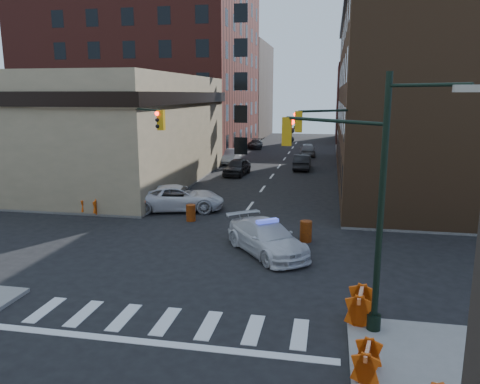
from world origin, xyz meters
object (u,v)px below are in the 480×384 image
at_px(parked_car_wnear, 237,167).
at_px(barricade_se_a, 360,305).
at_px(police_car, 267,238).
at_px(barrel_bank, 191,213).
at_px(pedestrian_a, 135,195).
at_px(pedestrian_b, 116,190).
at_px(pickup, 179,198).
at_px(barricade_nw_a, 137,207).
at_px(parked_car_wfar, 231,156).
at_px(parked_car_enear, 302,162).
at_px(barrel_road, 306,231).

distance_m(parked_car_wnear, barricade_se_a, 29.41).
height_order(police_car, parked_car_wnear, police_car).
distance_m(parked_car_wnear, barrel_bank, 16.47).
xyz_separation_m(pedestrian_a, pedestrian_b, (-1.77, 0.92, 0.03)).
distance_m(pickup, pedestrian_a, 2.99).
bearing_deg(pickup, barricade_nw_a, 117.65).
height_order(parked_car_wfar, pedestrian_b, pedestrian_b).
bearing_deg(parked_car_wnear, barricade_se_a, -65.73).
relative_size(pedestrian_b, barricade_se_a, 1.27).
bearing_deg(pedestrian_b, pedestrian_a, -41.52).
bearing_deg(pickup, barricade_se_a, -155.83).
bearing_deg(parked_car_enear, pickup, 69.05).
height_order(pickup, barrel_road, pickup).
relative_size(parked_car_wfar, barricade_nw_a, 4.04).
height_order(pedestrian_b, barricade_se_a, pedestrian_b).
xyz_separation_m(parked_car_wfar, pedestrian_b, (-3.67, -20.62, 0.22)).
relative_size(parked_car_enear, pedestrian_a, 2.80).
bearing_deg(pedestrian_a, pickup, 5.75).
height_order(police_car, barricade_nw_a, police_car).
distance_m(pedestrian_b, barricade_nw_a, 3.74).
bearing_deg(barricade_nw_a, parked_car_enear, 65.78).
bearing_deg(police_car, pedestrian_b, 107.70).
bearing_deg(barrel_bank, pedestrian_a, 154.13).
xyz_separation_m(pickup, barrel_bank, (1.55, -2.40, -0.32)).
bearing_deg(barrel_road, parked_car_wnear, 111.28).
bearing_deg(parked_car_wfar, parked_car_enear, -20.46).
distance_m(pickup, barricade_se_a, 17.45).
bearing_deg(pickup, parked_car_enear, -34.65).
xyz_separation_m(parked_car_wnear, parked_car_enear, (5.81, 4.40, -0.01)).
distance_m(parked_car_wnear, parked_car_wfar, 7.60).
relative_size(barrel_bank, barricade_nw_a, 0.86).
relative_size(parked_car_wnear, parked_car_wfar, 0.96).
xyz_separation_m(pickup, pedestrian_b, (-4.75, 0.73, 0.18)).
distance_m(parked_car_enear, barricade_nw_a, 22.23).
distance_m(parked_car_enear, barrel_road, 23.64).
height_order(parked_car_wfar, pedestrian_a, pedestrian_a).
relative_size(pedestrian_a, barrel_bank, 1.63).
bearing_deg(pedestrian_a, parked_car_wfar, 86.95).
xyz_separation_m(police_car, pickup, (-6.82, 7.32, 0.05)).
bearing_deg(barrel_road, barrel_bank, 158.84).
xyz_separation_m(pedestrian_b, barrel_road, (13.32, -5.84, -0.45)).
bearing_deg(police_car, parked_car_enear, 52.29).
xyz_separation_m(police_car, pedestrian_a, (-9.81, 7.12, 0.19)).
xyz_separation_m(barrel_road, barricade_nw_a, (-10.65, 3.25, 0.04)).
bearing_deg(parked_car_wfar, pedestrian_a, -95.70).
height_order(pedestrian_a, pedestrian_b, pedestrian_b).
relative_size(parked_car_enear, barricade_nw_a, 3.95).
relative_size(pickup, barrel_road, 5.42).
distance_m(police_car, pickup, 10.00).
bearing_deg(parked_car_enear, barricade_nw_a, 65.69).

